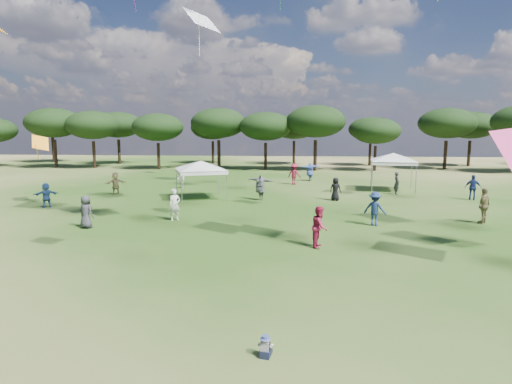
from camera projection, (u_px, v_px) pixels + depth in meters
The scene contains 5 objects.
tree_line at pixel (307, 124), 52.64m from camera, with size 108.78×17.63×7.77m.
tent_left at pixel (201, 163), 29.67m from camera, with size 6.10×6.10×2.97m.
tent_right at pixel (393, 155), 33.50m from camera, with size 6.67×6.67×3.29m.
toddler at pixel (266, 347), 9.21m from camera, with size 0.36×0.39×0.50m.
festival_crowd at pixel (273, 187), 29.64m from camera, with size 28.97×24.05×1.88m.
Camera 1 is at (0.48, -6.23, 4.89)m, focal length 30.00 mm.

